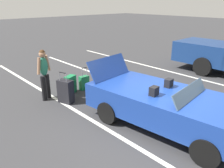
% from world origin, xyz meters
% --- Properties ---
extents(ground_plane, '(80.00, 80.00, 0.00)m').
position_xyz_m(ground_plane, '(0.00, 0.00, 0.00)').
color(ground_plane, '#333335').
extents(lot_line_near, '(18.00, 0.12, 0.01)m').
position_xyz_m(lot_line_near, '(0.00, -1.21, 0.00)').
color(lot_line_near, silver).
rests_on(lot_line_near, ground_plane).
extents(lot_line_mid, '(18.00, 0.12, 0.01)m').
position_xyz_m(lot_line_mid, '(0.00, 1.49, 0.00)').
color(lot_line_mid, silver).
rests_on(lot_line_mid, ground_plane).
extents(convertible_car, '(4.36, 2.22, 1.51)m').
position_xyz_m(convertible_car, '(0.20, 0.02, 0.59)').
color(convertible_car, navy).
rests_on(convertible_car, ground_plane).
extents(suitcase_large_black, '(0.54, 0.41, 1.03)m').
position_xyz_m(suitcase_large_black, '(-3.03, -1.09, 0.37)').
color(suitcase_large_black, black).
rests_on(suitcase_large_black, ground_plane).
extents(suitcase_medium_bright, '(0.38, 0.46, 0.62)m').
position_xyz_m(suitcase_medium_bright, '(-3.60, -0.54, 0.31)').
color(suitcase_medium_bright, '#19723F').
rests_on(suitcase_medium_bright, ground_plane).
extents(suitcase_small_carryon, '(0.22, 0.35, 0.84)m').
position_xyz_m(suitcase_small_carryon, '(-3.56, 0.01, 0.25)').
color(suitcase_small_carryon, '#19723F').
rests_on(suitcase_small_carryon, ground_plane).
extents(traveler_person, '(0.33, 0.59, 1.65)m').
position_xyz_m(traveler_person, '(-3.68, -1.43, 0.93)').
color(traveler_person, black).
rests_on(traveler_person, ground_plane).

